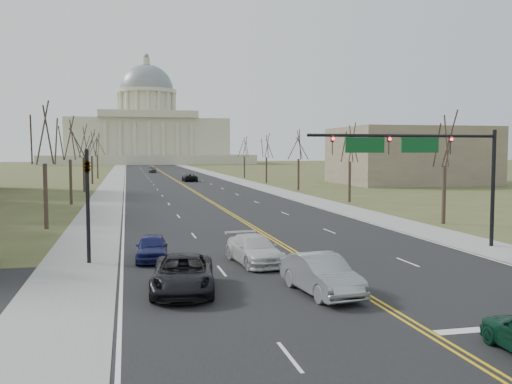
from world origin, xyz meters
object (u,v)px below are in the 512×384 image
car_sb_outer_lead (183,274)px  car_sb_inner_second (255,250)px  signal_left (88,193)px  car_sb_inner_lead (321,275)px  car_sb_outer_second (152,247)px  car_far_sb (153,170)px  signal_mast (419,153)px  car_far_nb (190,177)px

car_sb_outer_lead → car_sb_inner_second: size_ratio=1.09×
signal_left → car_sb_outer_lead: 8.93m
signal_left → car_sb_inner_lead: bearing=-42.2°
car_sb_outer_lead → car_sb_outer_second: bearing=104.7°
signal_left → car_sb_outer_lead: signal_left is taller
car_sb_outer_lead → car_far_sb: (4.48, 130.89, 0.06)m
signal_mast → signal_left: size_ratio=2.02×
car_sb_outer_second → car_far_nb: (10.48, 78.31, 0.05)m
car_sb_outer_lead → car_far_sb: car_far_sb is taller
car_sb_inner_second → car_far_sb: (0.25, 125.67, 0.08)m
signal_left → car_sb_inner_lead: 13.52m
car_sb_outer_lead → signal_mast: bearing=33.4°
signal_mast → signal_left: 19.06m
signal_mast → car_far_nb: size_ratio=2.23×
car_far_nb → car_sb_outer_lead: bearing=81.9°
signal_mast → car_far_sb: 124.12m
signal_mast → car_sb_inner_second: (-10.46, -2.07, -5.02)m
signal_left → car_far_sb: signal_left is taller
car_sb_outer_lead → car_sb_inner_second: car_sb_outer_lead is taller
car_sb_outer_lead → car_far_sb: bearing=95.1°
signal_left → car_sb_outer_lead: size_ratio=1.09×
car_sb_outer_lead → car_sb_outer_second: car_sb_outer_lead is taller
signal_mast → signal_left: bearing=180.0°
car_sb_inner_lead → signal_left: bearing=130.8°
car_sb_outer_lead → car_far_nb: bearing=90.7°
car_sb_inner_second → car_far_sb: 125.67m
car_sb_inner_lead → car_far_sb: bearing=83.5°
car_sb_inner_second → car_sb_inner_lead: bearing=-86.3°
car_sb_inner_second → car_sb_outer_second: (-5.21, 2.10, -0.03)m
car_far_nb → car_far_sb: bearing=-85.4°
car_far_nb → car_sb_outer_second: bearing=80.6°
car_sb_inner_lead → car_far_nb: car_sb_inner_lead is taller
signal_mast → car_sb_outer_second: (-15.67, 0.03, -5.04)m
signal_mast → car_far_nb: 78.67m
signal_mast → car_far_sb: (-10.21, 123.60, -4.93)m
car_sb_inner_lead → car_sb_inner_second: bearing=93.8°
signal_mast → car_sb_inner_second: 11.79m
car_sb_inner_second → car_far_sb: car_far_sb is taller
car_sb_inner_second → car_far_nb: 80.59m
signal_left → car_sb_outer_lead: (4.25, -7.28, -2.94)m
car_sb_inner_lead → car_far_sb: car_far_sb is taller
car_sb_outer_second → car_sb_inner_lead: bearing=-50.2°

